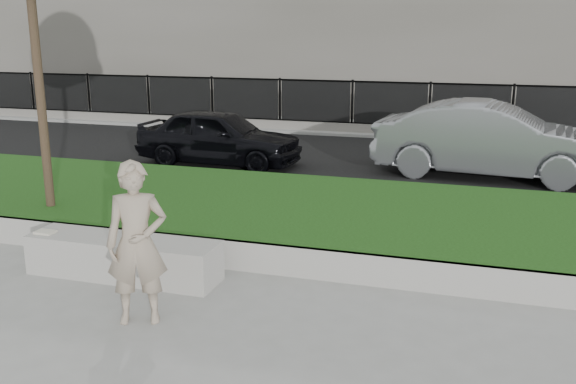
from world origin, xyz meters
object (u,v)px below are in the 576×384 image
(book, at_px, (45,232))
(car_silver, at_px, (491,140))
(stone_bench, at_px, (124,257))
(car_dark, at_px, (219,137))
(man, at_px, (137,244))

(book, bearing_deg, car_silver, 52.70)
(stone_bench, relative_size, car_dark, 0.67)
(car_dark, distance_m, car_silver, 5.90)
(man, bearing_deg, book, 129.56)
(stone_bench, distance_m, man, 1.50)
(man, height_order, car_silver, man)
(stone_bench, relative_size, car_silver, 0.53)
(stone_bench, height_order, car_dark, car_dark)
(car_silver, bearing_deg, stone_bench, 152.95)
(book, distance_m, car_dark, 6.67)
(man, relative_size, book, 7.16)
(car_dark, bearing_deg, book, -173.57)
(car_dark, bearing_deg, car_silver, -82.25)
(car_dark, bearing_deg, stone_bench, -164.42)
(stone_bench, xyz_separation_m, book, (-1.06, -0.10, 0.27))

